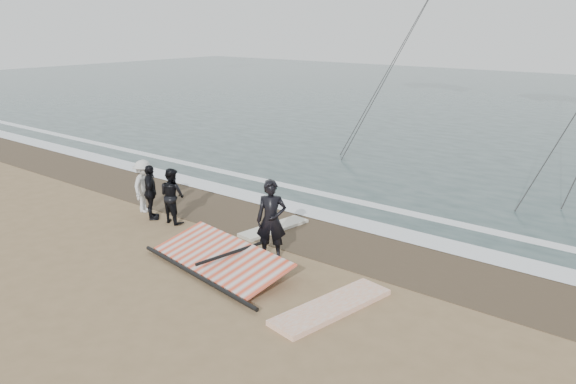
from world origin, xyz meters
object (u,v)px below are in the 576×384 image
(man_main, at_px, (271,220))
(sail_rig, at_px, (223,258))
(board_white, at_px, (332,307))
(board_cream, at_px, (274,228))

(man_main, distance_m, sail_rig, 1.43)
(board_white, relative_size, sail_rig, 0.65)
(man_main, height_order, board_white, man_main)
(board_cream, bearing_deg, man_main, -44.24)
(board_white, xyz_separation_m, board_cream, (-3.77, 2.73, -0.01))
(board_white, bearing_deg, board_cream, 154.22)
(man_main, relative_size, board_white, 0.71)
(board_cream, bearing_deg, sail_rig, -69.40)
(man_main, height_order, sail_rig, man_main)
(sail_rig, bearing_deg, board_cream, 103.03)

